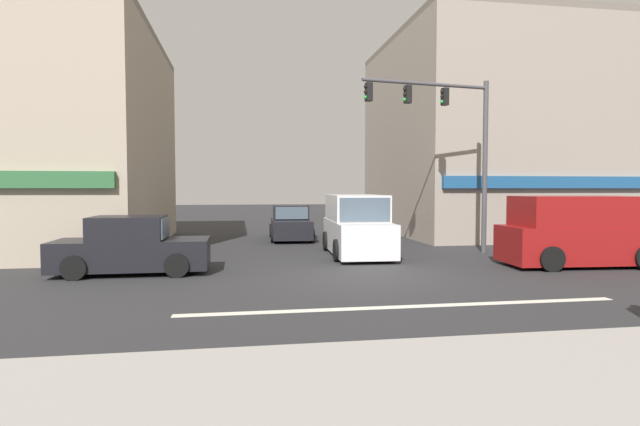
# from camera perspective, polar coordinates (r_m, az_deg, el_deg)

# --- Properties ---
(ground_plane) EXTENTS (120.00, 120.00, 0.00)m
(ground_plane) POSITION_cam_1_polar(r_m,az_deg,el_deg) (13.48, 4.93, -7.20)
(ground_plane) COLOR #2B2B2D
(lane_marking_stripe) EXTENTS (9.00, 0.24, 0.01)m
(lane_marking_stripe) POSITION_cam_1_polar(r_m,az_deg,el_deg) (10.19, 9.85, -10.49)
(lane_marking_stripe) COLOR silver
(lane_marking_stripe) RESTS_ON ground
(sidewalk_curb) EXTENTS (40.00, 5.00, 0.16)m
(sidewalk_curb) POSITION_cam_1_polar(r_m,az_deg,el_deg) (5.90, 27.02, -20.05)
(sidewalk_curb) COLOR #9E9993
(sidewalk_curb) RESTS_ON ground
(building_right_corner) EXTENTS (11.38, 11.55, 10.17)m
(building_right_corner) POSITION_cam_1_polar(r_m,az_deg,el_deg) (28.36, 19.45, 8.21)
(building_right_corner) COLOR gray
(building_right_corner) RESTS_ON ground
(utility_pole_near_left) EXTENTS (1.40, 0.22, 8.29)m
(utility_pole_near_left) POSITION_cam_1_polar(r_m,az_deg,el_deg) (18.51, -22.77, 8.66)
(utility_pole_near_left) COLOR brown
(utility_pole_near_left) RESTS_ON ground
(utility_pole_far_right) EXTENTS (1.40, 0.22, 8.28)m
(utility_pole_far_right) POSITION_cam_1_polar(r_m,az_deg,el_deg) (25.26, 16.55, 7.13)
(utility_pole_far_right) COLOR brown
(utility_pole_far_right) RESTS_ON ground
(traffic_light_mast) EXTENTS (4.85, 0.86, 6.20)m
(traffic_light_mast) POSITION_cam_1_polar(r_m,az_deg,el_deg) (18.45, 15.04, 8.82)
(traffic_light_mast) COLOR #47474C
(traffic_light_mast) RESTS_ON ground
(sedan_waiting_far) EXTENTS (4.10, 1.88, 1.58)m
(sedan_waiting_far) POSITION_cam_1_polar(r_m,az_deg,el_deg) (14.69, -20.71, -3.74)
(sedan_waiting_far) COLOR black
(sedan_waiting_far) RESTS_ON ground
(van_crossing_leftbound) EXTENTS (2.22, 4.69, 2.11)m
(van_crossing_leftbound) POSITION_cam_1_polar(r_m,az_deg,el_deg) (17.59, 4.23, -1.54)
(van_crossing_leftbound) COLOR silver
(van_crossing_leftbound) RESTS_ON ground
(van_parked_curbside) EXTENTS (4.71, 2.27, 2.11)m
(van_parked_curbside) POSITION_cam_1_polar(r_m,az_deg,el_deg) (16.92, 27.32, -2.03)
(van_parked_curbside) COLOR maroon
(van_parked_curbside) RESTS_ON ground
(sedan_approaching_near) EXTENTS (2.01, 4.17, 1.58)m
(sedan_approaching_near) POSITION_cam_1_polar(r_m,az_deg,el_deg) (22.90, -3.38, -1.26)
(sedan_approaching_near) COLOR black
(sedan_approaching_near) RESTS_ON ground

